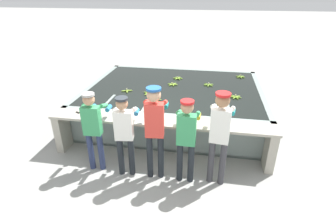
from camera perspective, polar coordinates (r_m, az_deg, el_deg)
ground_plane at (r=5.38m, az=-2.18°, el=-11.27°), size 80.00×80.00×0.00m
wash_tank at (r=7.01m, az=1.32°, el=1.99°), size 4.47×3.43×0.87m
work_ledge at (r=5.23m, az=-1.79°, el=-4.36°), size 4.47×0.45×0.87m
worker_0 at (r=4.98m, az=-16.00°, el=-2.79°), size 0.43×0.72×1.57m
worker_1 at (r=4.71m, az=-9.48°, el=-3.86°), size 0.47×0.73×1.56m
worker_2 at (r=4.51m, az=-2.90°, el=-2.77°), size 0.45×0.74×1.77m
worker_3 at (r=4.48m, az=4.04°, el=-4.89°), size 0.41×0.71×1.59m
worker_4 at (r=4.45m, az=11.25°, el=-3.96°), size 0.46×0.74×1.74m
banana_bunch_floating_0 at (r=6.63m, az=-8.96°, el=4.51°), size 0.28×0.28×0.08m
banana_bunch_floating_1 at (r=7.49m, az=2.13°, el=7.26°), size 0.28×0.27×0.08m
banana_bunch_floating_2 at (r=7.05m, az=8.81°, el=5.79°), size 0.27×0.28×0.08m
banana_bunch_floating_3 at (r=7.00m, az=1.01°, el=5.95°), size 0.28×0.27×0.08m
banana_bunch_floating_4 at (r=6.00m, az=-2.77°, el=2.51°), size 0.28×0.27×0.08m
banana_bunch_floating_5 at (r=6.37m, az=14.49°, el=3.10°), size 0.28×0.28×0.08m
banana_bunch_floating_6 at (r=6.41m, az=-4.36°, el=4.01°), size 0.27×0.27×0.08m
banana_bunch_floating_7 at (r=7.90m, az=15.48°, el=7.31°), size 0.28×0.28×0.08m
knife_0 at (r=5.67m, az=-18.63°, el=-0.38°), size 0.33×0.18×0.02m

